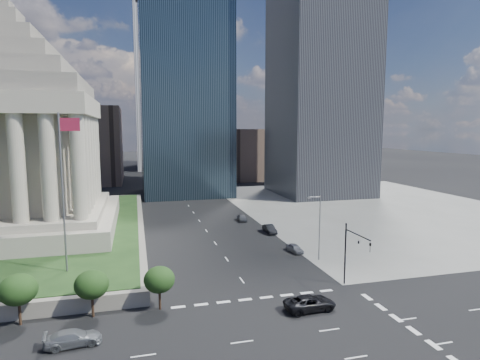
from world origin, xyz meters
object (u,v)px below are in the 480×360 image
object	(u,v)px
traffic_signal_ne	(353,248)
parked_sedan_mid	(270,229)
parked_sedan_near	(295,248)
street_lamp_north	(319,224)
flagpole	(64,184)
suv_grey	(73,338)
parked_sedan_far	(242,218)
war_memorial	(8,120)
pickup_truck	(310,303)

from	to	relation	value
traffic_signal_ne	parked_sedan_mid	distance (m)	28.95
traffic_signal_ne	parked_sedan_near	world-z (taller)	traffic_signal_ne
street_lamp_north	parked_sedan_mid	distance (m)	18.05
flagpole	traffic_signal_ne	size ratio (longest dim) A/B	2.50
suv_grey	parked_sedan_mid	size ratio (longest dim) A/B	1.08
flagpole	parked_sedan_mid	xyz separation A→B (m)	(33.33, 18.28, -12.35)
flagpole	parked_sedan_mid	bearing A→B (deg)	28.74
flagpole	parked_sedan_far	world-z (taller)	flagpole
street_lamp_north	war_memorial	bearing A→B (deg)	154.08
traffic_signal_ne	flagpole	bearing A→B (deg)	163.29
street_lamp_north	suv_grey	world-z (taller)	street_lamp_north
parked_sedan_mid	parked_sedan_far	bearing A→B (deg)	102.54
traffic_signal_ne	street_lamp_north	xyz separation A→B (m)	(0.83, 11.30, 0.41)
traffic_signal_ne	street_lamp_north	world-z (taller)	street_lamp_north
flagpole	traffic_signal_ne	world-z (taller)	flagpole
war_memorial	pickup_truck	bearing A→B (deg)	-44.53
traffic_signal_ne	parked_sedan_mid	world-z (taller)	traffic_signal_ne
parked_sedan_far	suv_grey	bearing A→B (deg)	-116.99
war_memorial	street_lamp_north	size ratio (longest dim) A/B	3.90
parked_sedan_mid	parked_sedan_near	bearing A→B (deg)	-90.03
war_memorial	pickup_truck	xyz separation A→B (m)	(39.01, -38.38, -20.60)
war_memorial	flagpole	size ratio (longest dim) A/B	1.95
street_lamp_north	suv_grey	size ratio (longest dim) A/B	1.99
flagpole	parked_sedan_mid	world-z (taller)	flagpole
pickup_truck	parked_sedan_mid	xyz separation A→B (m)	(6.49, 32.66, -0.04)
suv_grey	flagpole	bearing A→B (deg)	4.06
parked_sedan_near	parked_sedan_far	distance (m)	23.99
traffic_signal_ne	war_memorial	bearing A→B (deg)	143.58
traffic_signal_ne	parked_sedan_mid	xyz separation A→B (m)	(-1.00, 28.58, -4.48)
pickup_truck	parked_sedan_far	xyz separation A→B (m)	(3.99, 43.88, -0.09)
traffic_signal_ne	pickup_truck	bearing A→B (deg)	-151.43
suv_grey	street_lamp_north	bearing A→B (deg)	-68.45
war_memorial	parked_sedan_far	world-z (taller)	war_memorial
flagpole	suv_grey	bearing A→B (deg)	-80.43
parked_sedan_near	parked_sedan_mid	bearing A→B (deg)	83.21
traffic_signal_ne	parked_sedan_near	xyz separation A→B (m)	(-1.00, 15.94, -4.59)
war_memorial	traffic_signal_ne	bearing A→B (deg)	-36.42
traffic_signal_ne	parked_sedan_far	world-z (taller)	traffic_signal_ne
suv_grey	pickup_truck	bearing A→B (deg)	-92.59
flagpole	pickup_truck	world-z (taller)	flagpole
parked_sedan_near	parked_sedan_far	world-z (taller)	parked_sedan_far
flagpole	street_lamp_north	distance (m)	35.95
pickup_truck	parked_sedan_far	size ratio (longest dim) A/B	1.37
parked_sedan_near	parked_sedan_far	xyz separation A→B (m)	(-2.50, 23.86, 0.06)
parked_sedan_mid	flagpole	bearing A→B (deg)	-151.28
flagpole	parked_sedan_mid	distance (m)	39.97
traffic_signal_ne	parked_sedan_mid	bearing A→B (deg)	92.00
flagpole	traffic_signal_ne	bearing A→B (deg)	-16.71
war_memorial	traffic_signal_ne	xyz separation A→B (m)	(46.50, -34.30, -16.15)
parked_sedan_far	war_memorial	bearing A→B (deg)	-167.70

